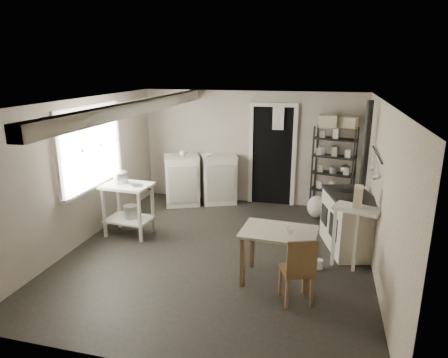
% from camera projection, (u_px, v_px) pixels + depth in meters
% --- Properties ---
extents(floor, '(5.00, 5.00, 0.00)m').
position_uv_depth(floor, '(219.00, 252.00, 6.16)').
color(floor, black).
rests_on(floor, ground).
extents(ceiling, '(5.00, 5.00, 0.00)m').
position_uv_depth(ceiling, '(219.00, 102.00, 5.53)').
color(ceiling, silver).
rests_on(ceiling, wall_back).
extents(wall_back, '(4.50, 0.02, 2.30)m').
position_uv_depth(wall_back, '(251.00, 148.00, 8.17)').
color(wall_back, '#A59A8D').
rests_on(wall_back, ground).
extents(wall_front, '(4.50, 0.02, 2.30)m').
position_uv_depth(wall_front, '(145.00, 258.00, 3.52)').
color(wall_front, '#A59A8D').
rests_on(wall_front, ground).
extents(wall_left, '(0.02, 5.00, 2.30)m').
position_uv_depth(wall_left, '(83.00, 171.00, 6.38)').
color(wall_left, '#A59A8D').
rests_on(wall_left, ground).
extents(wall_right, '(0.02, 5.00, 2.30)m').
position_uv_depth(wall_right, '(382.00, 193.00, 5.31)').
color(wall_right, '#A59A8D').
rests_on(wall_right, ground).
extents(window, '(0.12, 1.76, 1.28)m').
position_uv_depth(window, '(90.00, 148.00, 6.46)').
color(window, silver).
rests_on(window, wall_left).
extents(doorway, '(0.96, 0.10, 2.08)m').
position_uv_depth(doorway, '(272.00, 157.00, 8.08)').
color(doorway, silver).
rests_on(doorway, ground).
extents(ceiling_beam, '(0.18, 5.00, 0.18)m').
position_uv_depth(ceiling_beam, '(140.00, 107.00, 5.84)').
color(ceiling_beam, silver).
rests_on(ceiling_beam, ceiling).
extents(wallpaper_panel, '(0.01, 5.00, 2.30)m').
position_uv_depth(wallpaper_panel, '(381.00, 193.00, 5.31)').
color(wallpaper_panel, beige).
rests_on(wallpaper_panel, wall_right).
extents(utensil_rail, '(0.06, 1.20, 0.44)m').
position_uv_depth(utensil_rail, '(376.00, 154.00, 5.77)').
color(utensil_rail, '#B0B0B3').
rests_on(utensil_rail, wall_right).
extents(prep_table, '(0.81, 0.60, 0.89)m').
position_uv_depth(prep_table, '(129.00, 212.00, 6.72)').
color(prep_table, silver).
rests_on(prep_table, ground).
extents(stockpot, '(0.30, 0.30, 0.26)m').
position_uv_depth(stockpot, '(121.00, 180.00, 6.67)').
color(stockpot, '#B0B0B3').
rests_on(stockpot, prep_table).
extents(saucepan, '(0.23, 0.23, 0.11)m').
position_uv_depth(saucepan, '(137.00, 188.00, 6.52)').
color(saucepan, '#B0B0B3').
rests_on(saucepan, prep_table).
extents(bucket, '(0.28, 0.28, 0.26)m').
position_uv_depth(bucket, '(131.00, 213.00, 6.74)').
color(bucket, '#B0B0B3').
rests_on(bucket, prep_table).
extents(base_cabinets, '(1.66, 1.20, 1.00)m').
position_uv_depth(base_cabinets, '(201.00, 181.00, 8.30)').
color(base_cabinets, silver).
rests_on(base_cabinets, ground).
extents(mixing_bowl, '(0.34, 0.34, 0.07)m').
position_uv_depth(mixing_bowl, '(206.00, 159.00, 8.08)').
color(mixing_bowl, white).
rests_on(mixing_bowl, base_cabinets).
extents(counter_cup, '(0.16, 0.16, 0.10)m').
position_uv_depth(counter_cup, '(183.00, 158.00, 8.13)').
color(counter_cup, white).
rests_on(counter_cup, base_cabinets).
extents(shelf_rack, '(0.85, 0.48, 1.68)m').
position_uv_depth(shelf_rack, '(334.00, 165.00, 7.62)').
color(shelf_rack, black).
rests_on(shelf_rack, ground).
extents(shelf_jar, '(0.10, 0.11, 0.19)m').
position_uv_depth(shelf_jar, '(319.00, 142.00, 7.58)').
color(shelf_jar, white).
rests_on(shelf_jar, shelf_rack).
extents(storage_box_a, '(0.34, 0.30, 0.22)m').
position_uv_depth(storage_box_a, '(329.00, 109.00, 7.33)').
color(storage_box_a, beige).
rests_on(storage_box_a, shelf_rack).
extents(storage_box_b, '(0.35, 0.34, 0.19)m').
position_uv_depth(storage_box_b, '(350.00, 110.00, 7.28)').
color(storage_box_b, beige).
rests_on(storage_box_b, shelf_rack).
extents(stove, '(0.90, 1.25, 0.88)m').
position_uv_depth(stove, '(349.00, 222.00, 6.19)').
color(stove, silver).
rests_on(stove, ground).
extents(stovepipe, '(0.11, 0.11, 1.35)m').
position_uv_depth(stovepipe, '(366.00, 144.00, 6.28)').
color(stovepipe, black).
rests_on(stovepipe, stove).
extents(side_ledge, '(0.69, 0.53, 0.95)m').
position_uv_depth(side_ledge, '(354.00, 243.00, 5.50)').
color(side_ledge, silver).
rests_on(side_ledge, ground).
extents(oats_box, '(0.13, 0.20, 0.28)m').
position_uv_depth(oats_box, '(358.00, 202.00, 5.39)').
color(oats_box, beige).
rests_on(oats_box, side_ledge).
extents(work_table, '(1.00, 0.73, 0.73)m').
position_uv_depth(work_table, '(278.00, 255.00, 5.25)').
color(work_table, beige).
rests_on(work_table, ground).
extents(table_cup, '(0.12, 0.12, 0.09)m').
position_uv_depth(table_cup, '(290.00, 228.00, 5.05)').
color(table_cup, white).
rests_on(table_cup, work_table).
extents(chair, '(0.47, 0.48, 0.87)m').
position_uv_depth(chair, '(297.00, 265.00, 4.79)').
color(chair, brown).
rests_on(chair, ground).
extents(flour_sack, '(0.44, 0.41, 0.42)m').
position_uv_depth(flour_sack, '(317.00, 205.00, 7.52)').
color(flour_sack, silver).
rests_on(flour_sack, ground).
extents(floor_crock, '(0.14, 0.14, 0.14)m').
position_uv_depth(floor_crock, '(319.00, 264.00, 5.66)').
color(floor_crock, white).
rests_on(floor_crock, ground).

